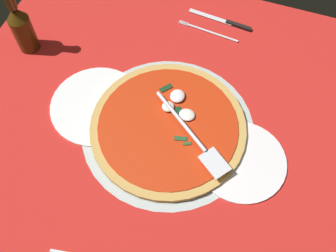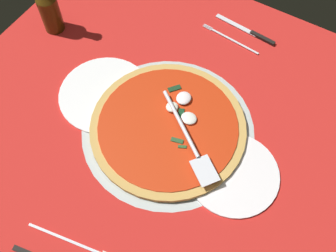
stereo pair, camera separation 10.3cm
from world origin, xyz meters
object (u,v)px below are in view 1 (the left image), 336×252
beer_bottle (21,27)px  dinner_plate_right (241,161)px  place_setting_far (217,27)px  pizza_server (192,134)px  dinner_plate_left (97,106)px  pizza (168,126)px

beer_bottle → dinner_plate_right: bearing=-12.5°
dinner_plate_right → place_setting_far: (-18.33, 41.51, -0.15)cm
pizza_server → dinner_plate_left: bearing=-147.9°
place_setting_far → beer_bottle: 57.24cm
dinner_plate_left → place_setting_far: size_ratio=1.15×
pizza → place_setting_far: pizza is taller
pizza_server → beer_bottle: (-54.85, 14.14, 4.66)cm
pizza → pizza_server: 7.35cm
pizza_server → beer_bottle: bearing=-158.6°
pizza → beer_bottle: (-48.12, 12.53, 7.15)cm
pizza → place_setting_far: size_ratio=1.86×
dinner_plate_right → pizza_server: bearing=175.6°
place_setting_far → pizza: bearing=92.3°
dinner_plate_left → dinner_plate_right: 41.02cm
dinner_plate_right → place_setting_far: 45.38cm
dinner_plate_right → pizza: pizza is taller
dinner_plate_left → pizza_server: (27.31, -1.78, 3.55)cm
dinner_plate_left → pizza_server: bearing=-3.7°
dinner_plate_left → beer_bottle: bearing=155.8°
dinner_plate_left → dinner_plate_right: bearing=-4.0°
pizza → beer_bottle: 50.24cm
dinner_plate_right → pizza_server: 14.10cm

